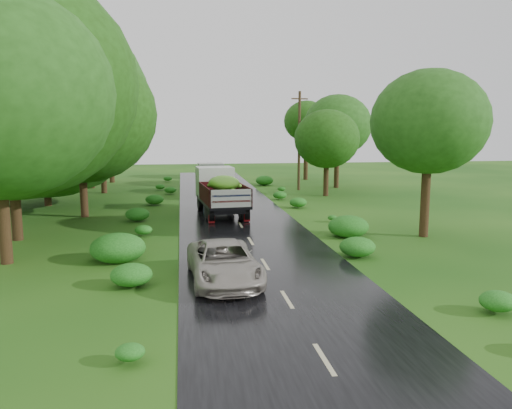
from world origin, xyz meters
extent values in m
plane|color=#11410E|center=(0.00, 0.00, 0.00)|extent=(120.00, 120.00, 0.00)
cube|color=black|center=(0.00, 5.00, 0.01)|extent=(6.50, 80.00, 0.02)
cube|color=#BFB78C|center=(0.00, -4.00, 0.02)|extent=(0.12, 1.60, 0.00)
cube|color=#BFB78C|center=(0.00, 0.00, 0.02)|extent=(0.12, 1.60, 0.00)
cube|color=#BFB78C|center=(0.00, 4.00, 0.02)|extent=(0.12, 1.60, 0.00)
cube|color=#BFB78C|center=(0.00, 8.00, 0.02)|extent=(0.12, 1.60, 0.00)
cube|color=#BFB78C|center=(0.00, 12.00, 0.02)|extent=(0.12, 1.60, 0.00)
cube|color=#BFB78C|center=(0.00, 16.00, 0.02)|extent=(0.12, 1.60, 0.00)
cube|color=#BFB78C|center=(0.00, 20.00, 0.02)|extent=(0.12, 1.60, 0.00)
cube|color=#BFB78C|center=(0.00, 24.00, 0.02)|extent=(0.12, 1.60, 0.00)
cube|color=#BFB78C|center=(0.00, 28.00, 0.02)|extent=(0.12, 1.60, 0.00)
cube|color=#BFB78C|center=(0.00, 32.00, 0.02)|extent=(0.12, 1.60, 0.00)
cube|color=#BFB78C|center=(0.00, 36.00, 0.02)|extent=(0.12, 1.60, 0.00)
cube|color=#BFB78C|center=(0.00, 40.00, 0.02)|extent=(0.12, 1.60, 0.00)
cube|color=black|center=(-0.78, 15.25, 0.66)|extent=(2.27, 5.85, 0.28)
cylinder|color=black|center=(-1.95, 17.23, 0.51)|extent=(0.38, 1.04, 1.01)
cylinder|color=black|center=(0.01, 17.41, 0.51)|extent=(0.38, 1.04, 1.01)
cylinder|color=black|center=(-1.64, 13.87, 0.51)|extent=(0.38, 1.04, 1.01)
cylinder|color=black|center=(0.32, 14.05, 0.51)|extent=(0.38, 1.04, 1.01)
cylinder|color=black|center=(-1.54, 12.84, 0.51)|extent=(0.38, 1.04, 1.01)
cylinder|color=black|center=(0.41, 13.02, 0.51)|extent=(0.38, 1.04, 1.01)
cube|color=maroon|center=(-1.51, 12.49, 0.28)|extent=(0.35, 0.07, 0.46)
cube|color=maroon|center=(0.45, 12.68, 0.28)|extent=(0.35, 0.07, 0.46)
cube|color=silver|center=(-0.99, 17.53, 1.76)|extent=(2.41, 2.13, 1.93)
cube|color=black|center=(-0.68, 14.19, 0.88)|extent=(2.73, 4.56, 0.16)
cube|color=#420B11|center=(-1.80, 14.09, 1.44)|extent=(0.48, 4.35, 0.96)
cube|color=#420B11|center=(0.44, 14.30, 1.44)|extent=(0.48, 4.35, 0.96)
cube|color=#420B11|center=(-0.88, 16.32, 1.44)|extent=(2.33, 0.30, 0.96)
cube|color=silver|center=(-0.48, 12.06, 1.44)|extent=(2.33, 0.30, 0.96)
ellipsoid|color=#38971B|center=(-0.68, 14.19, 2.05)|extent=(2.29, 3.83, 1.01)
cube|color=black|center=(-0.60, 24.21, 0.57)|extent=(1.88, 5.07, 0.25)
cylinder|color=black|center=(-1.59, 25.95, 0.44)|extent=(0.31, 0.90, 0.88)
cylinder|color=black|center=(0.12, 26.08, 0.44)|extent=(0.31, 0.90, 0.88)
cylinder|color=black|center=(-1.37, 23.02, 0.44)|extent=(0.31, 0.90, 0.88)
cylinder|color=black|center=(0.34, 23.15, 0.44)|extent=(0.31, 0.90, 0.88)
cylinder|color=black|center=(-1.31, 22.12, 0.44)|extent=(0.31, 0.90, 0.88)
cylinder|color=black|center=(0.40, 22.25, 0.44)|extent=(0.31, 0.90, 0.88)
cube|color=maroon|center=(-1.28, 21.82, 0.25)|extent=(0.30, 0.06, 0.40)
cube|color=maroon|center=(0.42, 21.95, 0.25)|extent=(0.30, 0.06, 0.40)
cube|color=silver|center=(-0.75, 26.19, 1.53)|extent=(2.07, 1.81, 1.68)
cube|color=black|center=(-0.53, 23.29, 0.77)|extent=(2.30, 3.93, 0.14)
cube|color=navy|center=(-1.51, 23.22, 1.26)|extent=(0.35, 3.79, 0.84)
cube|color=navy|center=(0.44, 23.36, 1.26)|extent=(0.35, 3.79, 0.84)
cube|color=navy|center=(-0.67, 25.14, 1.26)|extent=(2.03, 0.22, 0.84)
cube|color=silver|center=(-0.40, 21.43, 1.26)|extent=(2.03, 0.22, 0.84)
ellipsoid|color=#38971B|center=(-0.53, 23.29, 1.78)|extent=(1.93, 3.30, 0.88)
imported|color=#A29A90|center=(-1.73, 2.08, 0.68)|extent=(2.47, 4.89, 1.33)
cylinder|color=#382616|center=(6.69, 26.71, 4.10)|extent=(0.26, 0.26, 8.19)
cube|color=#382616|center=(6.69, 26.71, 7.58)|extent=(1.43, 0.32, 0.10)
cylinder|color=black|center=(-9.79, 5.65, 3.64)|extent=(0.45, 0.45, 7.27)
cylinder|color=black|center=(-10.68, 9.91, 4.03)|extent=(0.47, 0.47, 8.05)
ellipsoid|color=#1B420C|center=(-10.68, 9.91, 7.08)|extent=(4.81, 4.81, 4.33)
cylinder|color=black|center=(-8.76, 15.85, 3.37)|extent=(0.44, 0.44, 6.74)
ellipsoid|color=#1B420C|center=(-8.76, 15.85, 5.93)|extent=(4.18, 4.18, 3.76)
cylinder|color=black|center=(-12.02, 20.74, 3.88)|extent=(0.47, 0.47, 7.77)
ellipsoid|color=#1B420C|center=(-12.02, 20.74, 6.83)|extent=(5.28, 5.28, 4.75)
cylinder|color=black|center=(-9.28, 27.07, 3.63)|extent=(0.45, 0.45, 7.27)
ellipsoid|color=#1B420C|center=(-9.28, 27.07, 6.40)|extent=(3.59, 3.59, 3.23)
cylinder|color=black|center=(-10.86, 30.84, 4.33)|extent=(0.49, 0.49, 8.66)
ellipsoid|color=#1B420C|center=(-10.86, 30.84, 7.62)|extent=(4.60, 4.60, 4.14)
cylinder|color=black|center=(-9.73, 35.30, 4.14)|extent=(0.48, 0.48, 8.29)
ellipsoid|color=#1B420C|center=(-9.73, 35.30, 7.29)|extent=(3.75, 3.75, 3.38)
cylinder|color=black|center=(8.38, 7.86, 3.10)|extent=(0.43, 0.43, 6.20)
ellipsoid|color=#1E4A12|center=(8.38, 7.86, 5.45)|extent=(3.29, 3.29, 2.96)
cylinder|color=black|center=(7.92, 22.82, 2.49)|extent=(0.40, 0.40, 4.97)
ellipsoid|color=#1E4A12|center=(7.92, 22.82, 4.38)|extent=(3.15, 3.15, 2.84)
cylinder|color=black|center=(10.35, 27.88, 3.09)|extent=(0.43, 0.43, 6.19)
ellipsoid|color=#1E4A12|center=(10.35, 27.88, 5.44)|extent=(3.42, 3.42, 3.08)
cylinder|color=black|center=(9.41, 35.14, 3.35)|extent=(0.44, 0.44, 6.71)
ellipsoid|color=#1E4A12|center=(9.41, 35.14, 5.90)|extent=(3.01, 3.01, 2.71)
camera|label=1|loc=(-3.07, -14.18, 5.12)|focal=35.00mm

